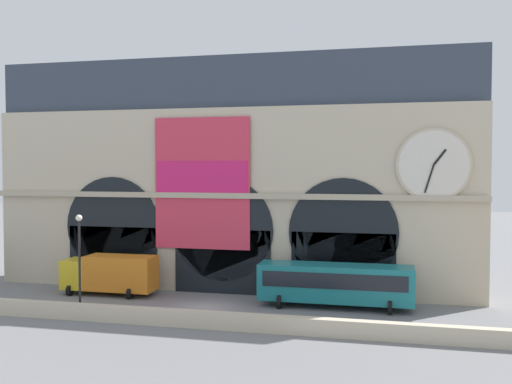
{
  "coord_description": "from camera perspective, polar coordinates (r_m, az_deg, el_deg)",
  "views": [
    {
      "loc": [
        12.97,
        -38.53,
        10.06
      ],
      "look_at": [
        2.75,
        5.0,
        8.15
      ],
      "focal_mm": 40.11,
      "sensor_mm": 36.0,
      "label": 1
    }
  ],
  "objects": [
    {
      "name": "ground_plane",
      "position": [
        41.88,
        -5.34,
        -11.46
      ],
      "size": [
        200.0,
        200.0,
        0.0
      ],
      "primitive_type": "plane",
      "color": "slate"
    },
    {
      "name": "quay_parapet_wall",
      "position": [
        37.38,
        -7.73,
        -12.35
      ],
      "size": [
        90.0,
        0.7,
        1.06
      ],
      "primitive_type": "cube",
      "color": "beige",
      "rests_on": "ground"
    },
    {
      "name": "station_building",
      "position": [
        47.48,
        -2.6,
        1.4
      ],
      "size": [
        40.06,
        4.7,
        19.08
      ],
      "color": "beige",
      "rests_on": "ground"
    },
    {
      "name": "box_truck_midwest",
      "position": [
        47.05,
        -14.32,
        -7.86
      ],
      "size": [
        7.5,
        2.91,
        3.12
      ],
      "color": "gold",
      "rests_on": "ground"
    },
    {
      "name": "bus_mideast",
      "position": [
        41.84,
        7.9,
        -8.99
      ],
      "size": [
        11.0,
        3.25,
        3.1
      ],
      "color": "#19727A",
      "rests_on": "ground"
    },
    {
      "name": "street_lamp_quayside",
      "position": [
        40.49,
        -17.2,
        -5.68
      ],
      "size": [
        0.44,
        0.44,
        6.9
      ],
      "color": "black",
      "rests_on": "ground"
    }
  ]
}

